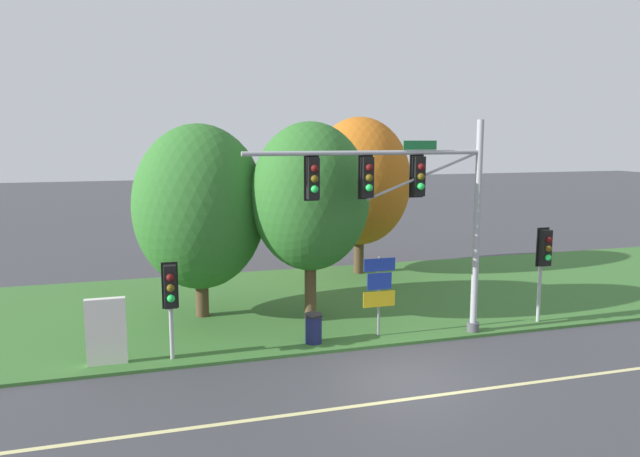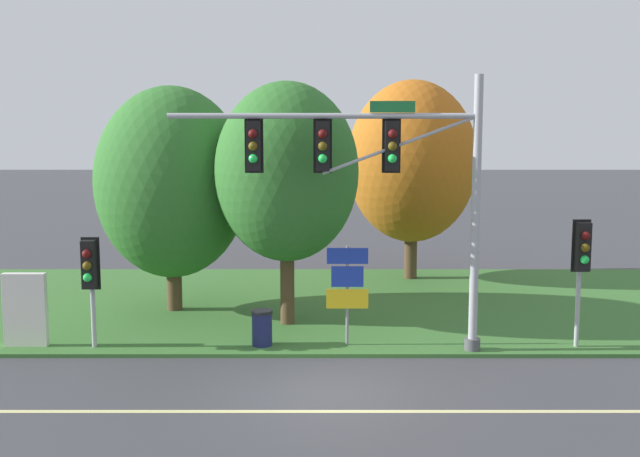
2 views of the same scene
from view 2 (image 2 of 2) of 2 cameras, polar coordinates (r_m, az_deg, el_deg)
name	(u,v)px [view 2 (image 2 of 2)]	position (r m, az deg, el deg)	size (l,w,h in m)	color
ground_plane	(324,392)	(17.81, 0.32, -11.53)	(160.00, 160.00, 0.00)	#3D3D42
lane_stripe	(325,411)	(16.68, 0.35, -12.88)	(36.00, 0.16, 0.01)	beige
grass_verge	(323,304)	(25.74, 0.20, -5.38)	(48.00, 11.50, 0.10)	#386B2D
traffic_signal_mast	(379,172)	(19.79, 4.20, 4.04)	(7.78, 0.49, 6.89)	#9EA0A5
pedestrian_signal_near_kerb	(89,270)	(20.97, -16.11, -2.87)	(0.46, 0.55, 2.86)	#9EA0A5
pedestrian_signal_further_along	(581,255)	(21.19, 18.10, -1.80)	(0.46, 0.55, 3.30)	#9EA0A5
route_sign_post	(347,283)	(20.60, 1.91, -3.93)	(1.08, 0.08, 2.60)	slate
tree_nearest_road	(171,183)	(24.58, -10.54, 3.23)	(4.62, 4.62, 6.81)	#4C3823
tree_left_of_mast	(286,172)	(22.49, -2.43, 4.00)	(4.03, 4.03, 6.86)	#4C3823
tree_behind_signpost	(411,162)	(29.31, 6.52, 4.74)	(4.69, 4.69, 7.24)	#4C3823
info_kiosk	(25,310)	(22.00, -20.27, -5.46)	(1.10, 0.24, 1.90)	silver
trash_bin	(261,328)	(20.86, -4.19, -7.04)	(0.56, 0.56, 0.93)	#191E4C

